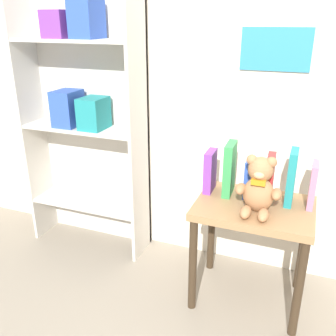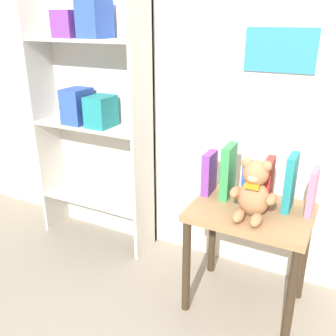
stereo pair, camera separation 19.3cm
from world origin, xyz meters
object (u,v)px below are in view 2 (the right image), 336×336
at_px(display_table, 249,227).
at_px(book_standing_teal, 290,183).
at_px(book_standing_purple, 209,173).
at_px(book_standing_green, 228,171).
at_px(teddy_bear, 254,191).
at_px(book_standing_pink, 312,192).
at_px(book_standing_blue, 247,182).
at_px(bookshelf_side, 94,110).
at_px(book_standing_red, 268,182).

bearing_deg(display_table, book_standing_teal, 29.07).
height_order(book_standing_purple, book_standing_green, book_standing_green).
bearing_deg(book_standing_teal, book_standing_green, 179.87).
relative_size(display_table, book_standing_teal, 2.09).
bearing_deg(book_standing_purple, book_standing_teal, -1.18).
xyz_separation_m(teddy_bear, book_standing_pink, (0.23, 0.15, -0.01)).
bearing_deg(book_standing_blue, book_standing_teal, 2.27).
bearing_deg(teddy_bear, book_standing_green, 138.81).
relative_size(book_standing_purple, book_standing_teal, 0.80).
relative_size(bookshelf_side, book_standing_teal, 5.81).
distance_m(book_standing_green, book_standing_red, 0.20).
height_order(bookshelf_side, book_standing_green, bookshelf_side).
height_order(display_table, book_standing_purple, book_standing_purple).
bearing_deg(book_standing_pink, teddy_bear, -145.83).
height_order(display_table, book_standing_blue, book_standing_blue).
bearing_deg(book_standing_teal, display_table, -151.14).
bearing_deg(teddy_bear, book_standing_red, 77.39).
distance_m(book_standing_purple, book_standing_blue, 0.20).
xyz_separation_m(book_standing_purple, book_standing_red, (0.29, -0.01, 0.01)).
bearing_deg(book_standing_red, teddy_bear, -105.06).
bearing_deg(book_standing_purple, book_standing_red, -2.84).
distance_m(book_standing_purple, book_standing_pink, 0.49).
height_order(book_standing_green, book_standing_red, book_standing_green).
bearing_deg(book_standing_red, book_standing_blue, 172.25).
height_order(display_table, book_standing_red, book_standing_red).
relative_size(book_standing_blue, book_standing_pink, 0.89).
relative_size(teddy_bear, book_standing_pink, 1.25).
relative_size(book_standing_purple, book_standing_blue, 1.11).
distance_m(display_table, book_standing_teal, 0.28).
relative_size(display_table, book_standing_green, 2.08).
height_order(display_table, book_standing_teal, book_standing_teal).
bearing_deg(book_standing_teal, teddy_bear, -131.73).
distance_m(display_table, teddy_bear, 0.23).
relative_size(display_table, book_standing_purple, 2.59).
bearing_deg(book_standing_blue, teddy_bear, -62.76).
bearing_deg(book_standing_pink, book_standing_green, -178.56).
distance_m(book_standing_purple, book_standing_teal, 0.39).
height_order(book_standing_purple, book_standing_teal, book_standing_teal).
xyz_separation_m(book_standing_purple, book_standing_pink, (0.49, 0.00, 0.00)).
height_order(display_table, book_standing_green, book_standing_green).
xyz_separation_m(book_standing_blue, book_standing_teal, (0.20, -0.00, 0.04)).
xyz_separation_m(display_table, book_standing_blue, (-0.05, 0.08, 0.19)).
bearing_deg(bookshelf_side, book_standing_teal, -6.43).
bearing_deg(bookshelf_side, display_table, -11.67).
relative_size(book_standing_red, book_standing_pink, 1.09).
bearing_deg(book_standing_blue, display_table, -56.80).
bearing_deg(bookshelf_side, book_standing_blue, -7.66).
height_order(teddy_bear, book_standing_teal, teddy_bear).
xyz_separation_m(book_standing_purple, book_standing_blue, (0.20, 0.00, -0.01)).
bearing_deg(book_standing_purple, display_table, -19.58).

